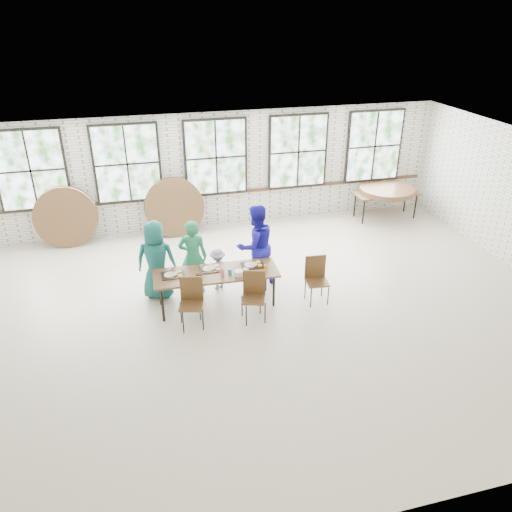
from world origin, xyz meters
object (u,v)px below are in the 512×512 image
at_px(dining_table, 216,275).
at_px(chair_near_right, 254,292).
at_px(storage_table, 386,194).
at_px(chair_near_left, 191,298).

bearing_deg(dining_table, chair_near_right, -41.68).
height_order(dining_table, storage_table, same).
relative_size(dining_table, chair_near_right, 2.56).
xyz_separation_m(dining_table, storage_table, (5.37, 3.31, -0.00)).
xyz_separation_m(chair_near_left, storage_table, (5.93, 3.82, 0.13)).
bearing_deg(storage_table, dining_table, -149.62).
relative_size(chair_near_left, storage_table, 0.52).
bearing_deg(chair_near_right, dining_table, 155.14).
distance_m(dining_table, chair_near_right, 0.85).
bearing_deg(dining_table, storage_table, 33.97).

